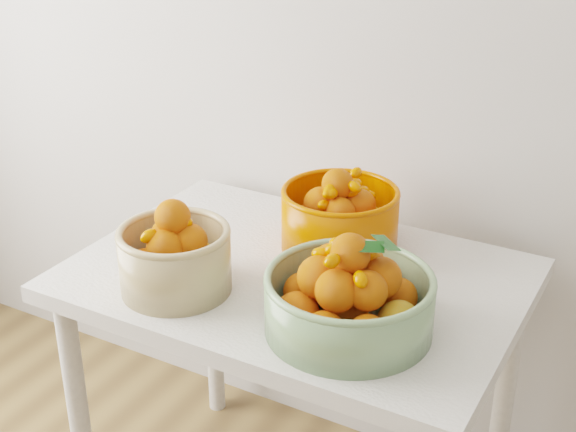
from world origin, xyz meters
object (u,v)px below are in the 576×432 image
(table, at_px, (296,308))
(bowl_cream, at_px, (175,257))
(bowl_green, at_px, (348,297))
(bowl_orange, at_px, (339,217))

(table, xyz_separation_m, bowl_cream, (-0.19, -0.19, 0.18))
(table, distance_m, bowl_green, 0.31)
(bowl_cream, distance_m, bowl_orange, 0.42)
(bowl_cream, bearing_deg, bowl_green, 4.94)
(table, distance_m, bowl_orange, 0.24)
(bowl_cream, height_order, bowl_green, bowl_green)
(table, bearing_deg, bowl_cream, -135.45)
(bowl_green, bearing_deg, table, 142.20)
(bowl_cream, bearing_deg, table, 44.55)
(bowl_green, xyz_separation_m, bowl_orange, (-0.17, 0.32, 0.00))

